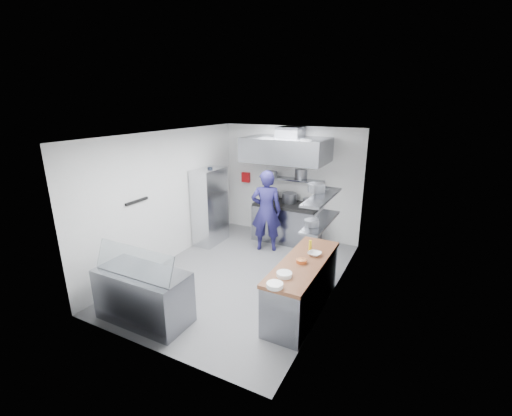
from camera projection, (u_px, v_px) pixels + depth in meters
The scene contains 36 objects.
floor at pixel (243, 275), 6.94m from camera, with size 5.00×5.00×0.00m, color slate.
ceiling at pixel (241, 134), 6.10m from camera, with size 5.00×5.00×0.00m, color silver.
wall_back at pixel (290, 182), 8.64m from camera, with size 3.60×0.02×2.80m, color white.
wall_front at pixel (146, 261), 4.40m from camera, with size 3.60×0.02×2.80m, color white.
wall_left at pixel (168, 197), 7.31m from camera, with size 5.00×0.02×2.80m, color white.
wall_right at pixel (335, 224), 5.74m from camera, with size 5.00×0.02×2.80m, color white.
gas_range at pixel (287, 223), 8.54m from camera, with size 1.60×0.80×0.90m, color gray.
cooktop at pixel (287, 205), 8.40m from camera, with size 1.57×0.78×0.06m, color black.
stock_pot_left at pixel (274, 196), 8.73m from camera, with size 0.25×0.25×0.20m, color slate.
stock_pot_mid at pixel (289, 198), 8.46m from camera, with size 0.36×0.36×0.24m, color slate.
stock_pot_right at pixel (309, 202), 8.26m from camera, with size 0.29×0.29×0.16m, color slate.
over_range_shelf at pixel (292, 179), 8.43m from camera, with size 1.60×0.30×0.04m, color gray.
shelf_pot_a at pixel (271, 175), 8.42m from camera, with size 0.29×0.29×0.18m, color slate.
shelf_pot_b at pixel (302, 173), 8.48m from camera, with size 0.33×0.33×0.22m, color slate.
extractor_hood at pixel (286, 150), 7.84m from camera, with size 1.90×1.15×0.55m, color gray.
hood_duct at pixel (290, 132), 7.92m from camera, with size 0.55×0.55×0.24m, color slate.
red_firebox at pixel (246, 177), 9.13m from camera, with size 0.22×0.10×0.26m, color #AE0D12.
chef at pixel (266, 211), 7.86m from camera, with size 0.69×0.46×1.90m, color navy.
wire_rack at pixel (210, 206), 8.29m from camera, with size 0.50×0.90×1.85m, color silver.
rack_bin_a at pixel (208, 212), 8.25m from camera, with size 0.16×0.20×0.18m, color white.
rack_bin_b at pixel (214, 189), 8.36m from camera, with size 0.16×0.20×0.18m, color yellow.
rack_jar at pixel (210, 171), 8.00m from camera, with size 0.12×0.12×0.18m, color black.
knife_strip at pixel (137, 201), 6.49m from camera, with size 0.04×0.55×0.05m, color black.
prep_counter_base at pixel (302, 287), 5.66m from camera, with size 0.62×2.00×0.84m, color gray.
prep_counter_top at pixel (303, 263), 5.53m from camera, with size 0.65×2.04×0.06m, color brown.
plate_stack_a at pixel (275, 285), 4.73m from camera, with size 0.23×0.23×0.06m, color white.
plate_stack_b at pixel (284, 274), 5.03m from camera, with size 0.23×0.23×0.06m, color white.
copper_pan at pixel (301, 261), 5.45m from camera, with size 0.17×0.17×0.06m, color #D8783D.
squeeze_bottle at pixel (310, 245), 5.89m from camera, with size 0.05×0.05×0.18m, color yellow.
mixing_bowl at pixel (314, 254), 5.71m from camera, with size 0.22×0.22×0.05m, color white.
wall_shelf_lower at pixel (321, 222), 5.52m from camera, with size 0.30×1.30×0.04m, color gray.
wall_shelf_upper at pixel (322, 197), 5.40m from camera, with size 0.30×1.30×0.04m, color gray.
shelf_pot_c at pixel (312, 223), 5.28m from camera, with size 0.22×0.22×0.10m, color slate.
shelf_pot_d at pixel (316, 188), 5.59m from camera, with size 0.28×0.28×0.14m, color slate.
display_case at pixel (144, 296), 5.41m from camera, with size 1.50×0.70×0.85m, color gray.
display_glass at pixel (134, 262), 5.11m from camera, with size 1.47×0.02×0.45m, color silver.
Camera 1 is at (3.08, -5.41, 3.37)m, focal length 24.00 mm.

